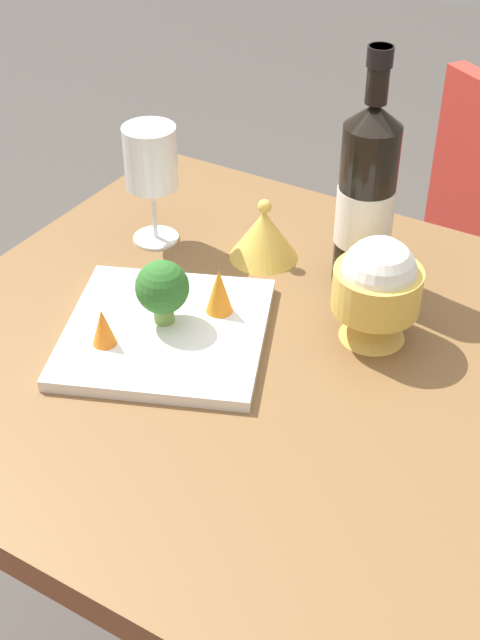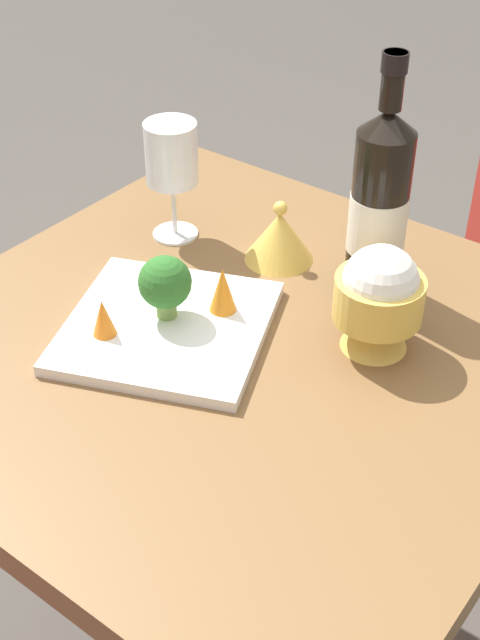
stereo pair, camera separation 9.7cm
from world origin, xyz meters
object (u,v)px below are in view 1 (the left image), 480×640
object	(u,v)px
wine_glass	(151,161)
wine_bottle	(366,196)
rice_bowl	(377,288)
rice_bowl_lid	(264,234)
carrot_garnish_right	(103,327)
carrot_garnish_left	(219,291)
broccoli_floret	(162,288)
serving_plate	(166,332)

from	to	relation	value
wine_glass	wine_bottle	bearing A→B (deg)	100.84
wine_bottle	wine_glass	bearing A→B (deg)	-79.16
rice_bowl	rice_bowl_lid	world-z (taller)	rice_bowl
carrot_garnish_right	carrot_garnish_left	bearing A→B (deg)	146.82
wine_bottle	broccoli_floret	xyz separation A→B (m)	(0.24, -0.16, -0.06)
wine_glass	carrot_garnish_left	world-z (taller)	wine_glass
broccoli_floret	rice_bowl	bearing A→B (deg)	118.34
carrot_garnish_left	rice_bowl_lid	bearing A→B (deg)	-170.73
serving_plate	carrot_garnish_left	size ratio (longest dim) A/B	5.20
wine_bottle	serving_plate	size ratio (longest dim) A/B	1.00
serving_plate	broccoli_floret	size ratio (longest dim) A/B	3.81
rice_bowl	serving_plate	world-z (taller)	rice_bowl
serving_plate	carrot_garnish_right	distance (m)	0.09
serving_plate	carrot_garnish_right	size ratio (longest dim) A/B	6.49
rice_bowl	broccoli_floret	xyz separation A→B (m)	(0.13, -0.23, -0.01)
wine_glass	broccoli_floret	bearing A→B (deg)	38.27
wine_glass	serving_plate	world-z (taller)	wine_glass
broccoli_floret	carrot_garnish_right	size ratio (longest dim) A/B	1.71
carrot_garnish_right	broccoli_floret	bearing A→B (deg)	154.36
wine_bottle	carrot_garnish_right	bearing A→B (deg)	-32.62
carrot_garnish_left	rice_bowl	bearing A→B (deg)	111.14
wine_glass	serving_plate	distance (m)	0.27
wine_glass	serving_plate	bearing A→B (deg)	38.32
wine_glass	rice_bowl	world-z (taller)	wine_glass
wine_bottle	rice_bowl_lid	size ratio (longest dim) A/B	3.28
broccoli_floret	carrot_garnish_right	distance (m)	0.09
rice_bowl_lid	carrot_garnish_right	xyz separation A→B (m)	(0.29, -0.06, 0.00)
wine_glass	carrot_garnish_left	size ratio (longest dim) A/B	2.85
wine_glass	rice_bowl	xyz separation A→B (m)	(0.05, 0.37, -0.05)
wine_bottle	carrot_garnish_left	size ratio (longest dim) A/B	5.22
broccoli_floret	rice_bowl_lid	bearing A→B (deg)	174.25
rice_bowl	serving_plate	distance (m)	0.27
carrot_garnish_right	wine_glass	bearing A→B (deg)	-157.67
rice_bowl	carrot_garnish_right	distance (m)	0.34
rice_bowl	carrot_garnish_left	xyz separation A→B (m)	(0.07, -0.18, -0.03)
wine_bottle	carrot_garnish_left	bearing A→B (deg)	-32.23
rice_bowl_lid	carrot_garnish_right	world-z (taller)	rice_bowl_lid
broccoli_floret	carrot_garnish_right	bearing A→B (deg)	-25.64
wine_glass	broccoli_floret	world-z (taller)	wine_glass
rice_bowl_lid	broccoli_floret	bearing A→B (deg)	-5.75
wine_bottle	wine_glass	xyz separation A→B (m)	(0.06, -0.30, -0.00)
wine_bottle	carrot_garnish_left	xyz separation A→B (m)	(0.18, -0.11, -0.08)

